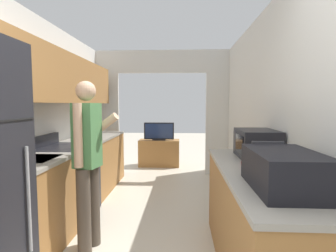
% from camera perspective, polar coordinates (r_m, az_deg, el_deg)
% --- Properties ---
extents(wall_left, '(0.38, 6.75, 2.50)m').
position_cam_1_polar(wall_left, '(3.34, -27.64, 4.75)').
color(wall_left, silver).
rests_on(wall_left, ground_plane).
extents(wall_right, '(0.06, 6.75, 2.50)m').
position_cam_1_polar(wall_right, '(2.69, 23.96, 0.66)').
color(wall_right, silver).
rests_on(wall_right, ground_plane).
extents(wall_far_with_doorway, '(3.08, 0.06, 2.50)m').
position_cam_1_polar(wall_far_with_doorway, '(5.32, -1.34, 5.06)').
color(wall_far_with_doorway, silver).
rests_on(wall_far_with_doorway, ground_plane).
extents(counter_left, '(0.62, 3.24, 0.90)m').
position_cam_1_polar(counter_left, '(3.95, -18.83, -9.76)').
color(counter_left, '#9E6B38').
rests_on(counter_left, ground_plane).
extents(counter_right, '(0.62, 1.94, 0.90)m').
position_cam_1_polar(counter_right, '(2.39, 19.13, -19.48)').
color(counter_right, '#9E6B38').
rests_on(counter_right, ground_plane).
extents(range_oven, '(0.66, 0.76, 1.04)m').
position_cam_1_polar(range_oven, '(3.58, -21.17, -11.23)').
color(range_oven, black).
rests_on(range_oven, ground_plane).
extents(person, '(0.53, 0.42, 1.64)m').
position_cam_1_polar(person, '(2.66, -17.12, -7.23)').
color(person, '#4C4238').
rests_on(person, ground_plane).
extents(suitcase, '(0.38, 0.63, 0.25)m').
position_cam_1_polar(suitcase, '(1.78, 23.91, -8.77)').
color(suitcase, black).
rests_on(suitcase, counter_right).
extents(microwave, '(0.36, 0.51, 0.28)m').
position_cam_1_polar(microwave, '(2.71, 18.70, -3.67)').
color(microwave, black).
rests_on(microwave, counter_right).
extents(book_stack, '(0.23, 0.30, 0.05)m').
position_cam_1_polar(book_stack, '(2.27, 19.16, -8.20)').
color(book_stack, red).
rests_on(book_stack, counter_right).
extents(tv_cabinet, '(0.92, 0.42, 0.60)m').
position_cam_1_polar(tv_cabinet, '(6.10, -1.93, -5.85)').
color(tv_cabinet, '#9E6B38').
rests_on(tv_cabinet, ground_plane).
extents(television, '(0.68, 0.16, 0.40)m').
position_cam_1_polar(television, '(5.99, -1.98, -1.21)').
color(television, black).
rests_on(television, tv_cabinet).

